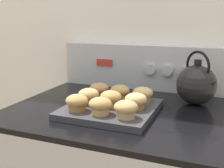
# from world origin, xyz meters

# --- Properties ---
(wall_back) EXTENTS (8.00, 0.05, 2.40)m
(wall_back) POSITION_xyz_m (0.00, 0.69, 1.20)
(wall_back) COLOR white
(wall_back) RESTS_ON ground_plane
(control_panel) EXTENTS (0.74, 0.07, 0.20)m
(control_panel) POSITION_xyz_m (0.00, 0.64, 1.04)
(control_panel) COLOR #B7BABF
(control_panel) RESTS_ON stove_range
(muffin_pan) EXTENTS (0.30, 0.30, 0.02)m
(muffin_pan) POSITION_xyz_m (-0.00, 0.28, 0.95)
(muffin_pan) COLOR #38383D
(muffin_pan) RESTS_ON stove_range
(muffin_r0_c0) EXTENTS (0.07, 0.07, 0.06)m
(muffin_r0_c0) POSITION_xyz_m (-0.09, 0.19, 0.99)
(muffin_r0_c0) COLOR olive
(muffin_r0_c0) RESTS_ON muffin_pan
(muffin_r0_c1) EXTENTS (0.07, 0.07, 0.06)m
(muffin_r0_c1) POSITION_xyz_m (0.00, 0.19, 0.99)
(muffin_r0_c1) COLOR tan
(muffin_r0_c1) RESTS_ON muffin_pan
(muffin_r0_c2) EXTENTS (0.07, 0.07, 0.06)m
(muffin_r0_c2) POSITION_xyz_m (0.09, 0.19, 0.99)
(muffin_r0_c2) COLOR tan
(muffin_r0_c2) RESTS_ON muffin_pan
(muffin_r1_c0) EXTENTS (0.07, 0.07, 0.06)m
(muffin_r1_c0) POSITION_xyz_m (-0.09, 0.28, 0.99)
(muffin_r1_c0) COLOR olive
(muffin_r1_c0) RESTS_ON muffin_pan
(muffin_r1_c1) EXTENTS (0.07, 0.07, 0.06)m
(muffin_r1_c1) POSITION_xyz_m (0.00, 0.28, 0.99)
(muffin_r1_c1) COLOR tan
(muffin_r1_c1) RESTS_ON muffin_pan
(muffin_r1_c2) EXTENTS (0.07, 0.07, 0.06)m
(muffin_r1_c2) POSITION_xyz_m (0.09, 0.28, 0.99)
(muffin_r1_c2) COLOR olive
(muffin_r1_c2) RESTS_ON muffin_pan
(muffin_r2_c0) EXTENTS (0.07, 0.07, 0.06)m
(muffin_r2_c0) POSITION_xyz_m (-0.09, 0.37, 0.99)
(muffin_r2_c0) COLOR olive
(muffin_r2_c0) RESTS_ON muffin_pan
(muffin_r2_c1) EXTENTS (0.07, 0.07, 0.06)m
(muffin_r2_c1) POSITION_xyz_m (-0.00, 0.37, 0.99)
(muffin_r2_c1) COLOR tan
(muffin_r2_c1) RESTS_ON muffin_pan
(muffin_r2_c2) EXTENTS (0.07, 0.07, 0.06)m
(muffin_r2_c2) POSITION_xyz_m (0.09, 0.37, 0.99)
(muffin_r2_c2) COLOR #A37A4C
(muffin_r2_c2) RESTS_ON muffin_pan
(tea_kettle) EXTENTS (0.17, 0.15, 0.20)m
(tea_kettle) POSITION_xyz_m (0.26, 0.48, 1.02)
(tea_kettle) COLOR black
(tea_kettle) RESTS_ON stove_range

